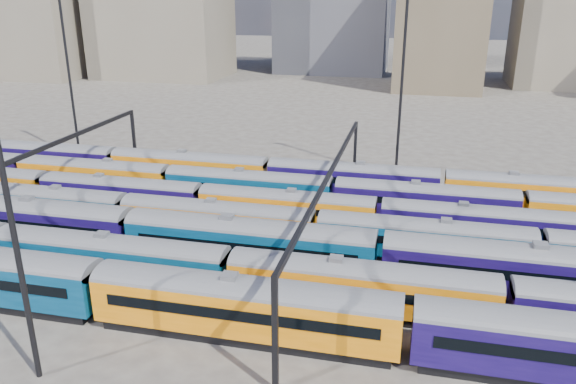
% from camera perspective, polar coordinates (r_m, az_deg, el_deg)
% --- Properties ---
extents(ground, '(500.00, 500.00, 0.00)m').
position_cam_1_polar(ground, '(55.29, -6.21, -4.98)').
color(ground, '#433E39').
rests_on(ground, ground).
extents(rake_0, '(132.69, 3.23, 5.46)m').
position_cam_1_polar(rake_0, '(38.06, 12.08, -12.80)').
color(rake_0, black).
rests_on(rake_0, ground).
extents(rake_1, '(102.03, 2.99, 5.03)m').
position_cam_1_polar(rake_1, '(42.60, 7.38, -9.07)').
color(rake_1, black).
rests_on(rake_1, ground).
extents(rake_2, '(133.71, 3.26, 5.50)m').
position_cam_1_polar(rake_2, '(52.83, -15.69, -3.44)').
color(rake_2, black).
rests_on(rake_2, ground).
extents(rake_3, '(116.29, 2.84, 4.77)m').
position_cam_1_polar(rake_3, '(52.19, 2.88, -3.44)').
color(rake_3, black).
rests_on(rake_3, ground).
extents(rake_4, '(130.69, 2.73, 4.58)m').
position_cam_1_polar(rake_4, '(64.19, -16.66, 0.18)').
color(rake_4, black).
rests_on(rake_4, ground).
extents(rake_5, '(116.11, 2.83, 4.76)m').
position_cam_1_polar(rake_5, '(66.81, -12.06, 1.44)').
color(rake_5, black).
rests_on(rake_5, ground).
extents(rake_6, '(101.11, 2.96, 4.98)m').
position_cam_1_polar(rake_6, '(70.91, -10.01, 2.75)').
color(rake_6, black).
rests_on(rake_6, ground).
extents(gantry_1, '(0.35, 40.35, 8.03)m').
position_cam_1_polar(gantry_1, '(62.24, -24.15, 2.88)').
color(gantry_1, black).
rests_on(gantry_1, ground).
extents(gantry_2, '(0.35, 40.35, 8.03)m').
position_cam_1_polar(gantry_2, '(50.46, 4.30, 0.92)').
color(gantry_2, black).
rests_on(gantry_2, ground).
extents(mast_1, '(1.40, 0.50, 25.60)m').
position_cam_1_polar(mast_1, '(84.23, -21.51, 12.30)').
color(mast_1, black).
rests_on(mast_1, ground).
extents(mast_2, '(1.40, 0.50, 25.60)m').
position_cam_1_polar(mast_2, '(34.77, -27.10, 2.36)').
color(mast_2, black).
rests_on(mast_2, ground).
extents(mast_3, '(1.40, 0.50, 25.60)m').
position_cam_1_polar(mast_3, '(71.83, 11.58, 12.16)').
color(mast_3, black).
rests_on(mast_3, ground).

